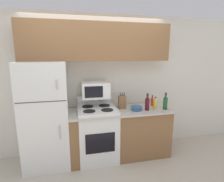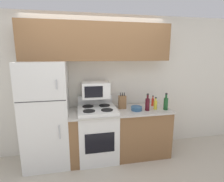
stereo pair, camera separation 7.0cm
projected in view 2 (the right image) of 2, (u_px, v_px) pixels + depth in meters
The scene contains 13 objects.
ground_plane at pixel (103, 167), 2.91m from camera, with size 12.00×12.00×0.00m, color beige.
wall_back at pixel (97, 85), 3.30m from camera, with size 8.00×0.05×2.55m.
lower_cabinets at pixel (120, 133), 3.19m from camera, with size 1.78×0.66×0.88m.
refrigerator at pixel (46, 115), 2.87m from camera, with size 0.72×0.66×1.73m.
upper_cabinets at pixel (98, 42), 2.95m from camera, with size 2.49×0.34×0.62m.
stove at pixel (98, 133), 3.10m from camera, with size 0.66×0.65×1.10m.
microwave at pixel (95, 90), 3.06m from camera, with size 0.47×0.36×0.27m.
knife_block at pixel (122, 102), 3.15m from camera, with size 0.13×0.10×0.29m.
bowl at pixel (136, 108), 3.05m from camera, with size 0.20×0.20×0.07m.
bottle_wine_red at pixel (147, 104), 3.04m from camera, with size 0.08×0.08×0.30m.
bottle_hot_sauce at pixel (153, 102), 3.32m from camera, with size 0.05×0.05×0.20m.
bottle_wine_green at pixel (166, 103), 3.08m from camera, with size 0.08×0.08×0.30m.
bottle_cooking_spray at pixel (155, 105), 3.11m from camera, with size 0.06×0.06×0.22m.
Camera 2 is at (-0.36, -2.57, 1.84)m, focal length 28.00 mm.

